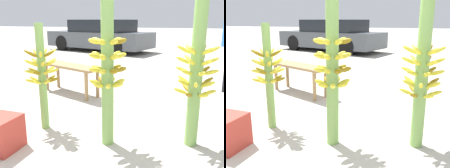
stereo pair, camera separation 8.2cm
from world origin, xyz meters
TOP-DOWN VIEW (x-y plane):
  - ground_plane at (0.00, 0.00)m, footprint 80.00×80.00m
  - banana_stalk_left at (-0.90, 0.25)m, footprint 0.39×0.40m
  - banana_stalk_center at (-0.04, 0.13)m, footprint 0.39×0.39m
  - banana_stalk_right at (0.80, 0.39)m, footprint 0.43×0.42m
  - market_bench at (-1.30, 1.67)m, footprint 1.33×0.80m
  - parked_car at (-3.18, 7.80)m, footprint 4.75×2.84m
  - produce_crate at (-1.02, -0.35)m, footprint 0.35×0.35m

SIDE VIEW (x-z plane):
  - ground_plane at x=0.00m, z-range 0.00..0.00m
  - produce_crate at x=-1.02m, z-range 0.00..0.35m
  - market_bench at x=-1.30m, z-range 0.17..0.69m
  - parked_car at x=-3.18m, z-range -0.01..1.28m
  - banana_stalk_left at x=-0.90m, z-range 0.05..1.30m
  - banana_stalk_right at x=0.80m, z-range 0.00..1.58m
  - banana_stalk_center at x=-0.04m, z-range 0.01..1.66m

